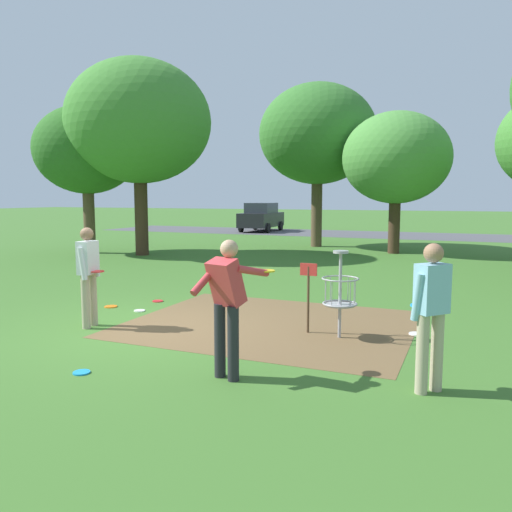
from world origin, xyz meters
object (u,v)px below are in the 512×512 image
object	(u,v)px
disc_golf_basket	(337,290)
frisbee_mid_grass	(111,307)
tree_near_right	(87,150)
tree_mid_center	(139,122)
frisbee_far_left	(417,334)
player_throwing	(227,299)
frisbee_by_tee	(140,311)
parked_car_leftmost	(261,217)
tree_far_left	(318,135)
player_waiting_left	(431,309)
frisbee_near_basket	(158,301)
frisbee_far_right	(82,372)
player_foreground_watching	(88,271)
tree_mid_left	(396,158)

from	to	relation	value
disc_golf_basket	frisbee_mid_grass	size ratio (longest dim) A/B	5.41
tree_near_right	tree_mid_center	distance (m)	2.55
frisbee_far_left	player_throwing	bearing A→B (deg)	-122.94
disc_golf_basket	frisbee_by_tee	bearing A→B (deg)	175.29
tree_near_right	parked_car_leftmost	bearing A→B (deg)	84.73
frisbee_mid_grass	tree_far_left	xyz separation A→B (m)	(0.24, 13.95, 4.94)
player_waiting_left	frisbee_near_basket	xyz separation A→B (m)	(-5.73, 3.08, -0.96)
disc_golf_basket	frisbee_far_left	bearing A→B (deg)	29.30
frisbee_by_tee	frisbee_far_right	xyz separation A→B (m)	(1.44, -3.23, 0.00)
tree_near_right	disc_golf_basket	bearing A→B (deg)	-34.44
frisbee_near_basket	frisbee_far_left	world-z (taller)	same
tree_mid_center	tree_far_left	xyz separation A→B (m)	(5.21, 5.90, -0.05)
frisbee_by_tee	frisbee_far_left	world-z (taller)	same
player_foreground_watching	tree_mid_center	size ratio (longest dim) A/B	0.23
tree_near_right	tree_far_left	distance (m)	9.75
frisbee_far_right	player_waiting_left	bearing A→B (deg)	14.60
frisbee_mid_grass	frisbee_by_tee	bearing A→B (deg)	-6.47
frisbee_by_tee	tree_near_right	size ratio (longest dim) A/B	0.04
player_foreground_watching	tree_mid_center	bearing A→B (deg)	120.93
frisbee_mid_grass	tree_near_right	xyz separation A→B (m)	(-7.31, 7.86, 4.02)
player_foreground_watching	player_waiting_left	xyz separation A→B (m)	(5.58, -0.83, 0.00)
tree_mid_center	disc_golf_basket	bearing A→B (deg)	-41.06
frisbee_far_right	parked_car_leftmost	world-z (taller)	parked_car_leftmost
disc_golf_basket	tree_mid_left	distance (m)	13.21
frisbee_far_left	frisbee_far_right	size ratio (longest dim) A/B	1.15
frisbee_near_basket	parked_car_leftmost	xyz separation A→B (m)	(-6.53, 21.68, 0.91)
frisbee_by_tee	tree_mid_center	world-z (taller)	tree_mid_center
disc_golf_basket	parked_car_leftmost	xyz separation A→B (m)	(-10.72, 22.93, 0.17)
player_waiting_left	tree_near_right	distance (m)	17.23
tree_mid_left	parked_car_leftmost	distance (m)	14.34
frisbee_by_tee	tree_near_right	bearing A→B (deg)	135.46
disc_golf_basket	frisbee_near_basket	xyz separation A→B (m)	(-4.19, 1.25, -0.74)
frisbee_far_left	parked_car_leftmost	size ratio (longest dim) A/B	0.06
frisbee_by_tee	player_foreground_watching	bearing A→B (deg)	-92.14
frisbee_near_basket	frisbee_by_tee	distance (m)	0.94
disc_golf_basket	player_throwing	size ratio (longest dim) A/B	0.81
player_waiting_left	tree_near_right	size ratio (longest dim) A/B	0.30
disc_golf_basket	parked_car_leftmost	bearing A→B (deg)	115.05
frisbee_by_tee	tree_mid_center	distance (m)	11.13
disc_golf_basket	frisbee_by_tee	distance (m)	4.08
parked_car_leftmost	disc_golf_basket	bearing A→B (deg)	-64.95
frisbee_near_basket	tree_mid_center	bearing A→B (deg)	127.47
disc_golf_basket	tree_near_right	bearing A→B (deg)	145.56
frisbee_far_right	tree_mid_center	distance (m)	14.34
frisbee_near_basket	frisbee_far_left	bearing A→B (deg)	-6.30
frisbee_near_basket	frisbee_far_right	distance (m)	4.46
player_throwing	parked_car_leftmost	distance (m)	27.15
player_foreground_watching	parked_car_leftmost	distance (m)	24.85
disc_golf_basket	tree_mid_center	bearing A→B (deg)	138.94
player_foreground_watching	frisbee_far_left	size ratio (longest dim) A/B	6.91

